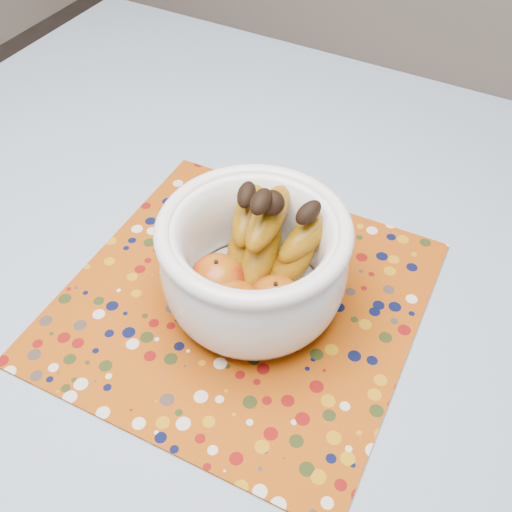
% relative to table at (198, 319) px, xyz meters
% --- Properties ---
extents(table, '(1.20, 1.20, 0.75)m').
position_rel_table_xyz_m(table, '(0.00, 0.00, 0.00)').
color(table, brown).
rests_on(table, ground).
extents(tablecloth, '(1.32, 1.32, 0.01)m').
position_rel_table_xyz_m(tablecloth, '(0.00, 0.00, 0.08)').
color(tablecloth, slate).
rests_on(tablecloth, table).
extents(placemat, '(0.46, 0.46, 0.00)m').
position_rel_table_xyz_m(placemat, '(0.08, -0.00, 0.09)').
color(placemat, '#973F08').
rests_on(placemat, tablecloth).
extents(fruit_bowl, '(0.23, 0.23, 0.18)m').
position_rel_table_xyz_m(fruit_bowl, '(0.09, 0.01, 0.17)').
color(fruit_bowl, white).
rests_on(fruit_bowl, placemat).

